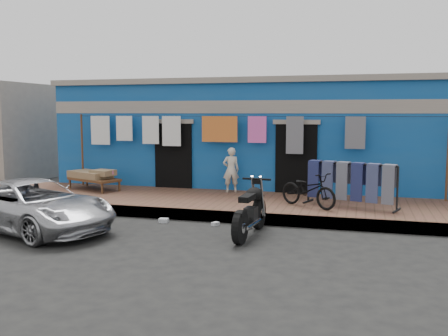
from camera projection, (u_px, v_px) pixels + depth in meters
ground at (196, 239)px, 9.49m from camera, size 80.00×80.00×0.00m
sidewalk at (235, 205)px, 12.34m from camera, size 28.00×3.00×0.25m
curb at (218, 216)px, 10.96m from camera, size 28.00×0.10×0.25m
building at (266, 135)px, 15.98m from camera, size 12.20×5.20×3.36m
clothesline at (212, 134)px, 13.61m from camera, size 10.06×0.06×2.10m
car at (32, 205)px, 10.13m from camera, size 4.16×2.80×1.07m
seated_person at (231, 170)px, 13.46m from camera, size 0.52×0.44×1.22m
bicycle at (308, 186)px, 11.35m from camera, size 1.56×1.26×0.98m
motorcycle at (250, 209)px, 9.69m from camera, size 0.78×1.73×1.08m
charpoy at (94, 180)px, 13.92m from camera, size 2.18×1.93×0.55m
jeans_rack at (351, 184)px, 11.39m from camera, size 2.46×1.73×1.06m
litter_a at (164, 220)px, 10.93m from camera, size 0.21×0.17×0.09m
litter_b at (216, 224)px, 10.62m from camera, size 0.17×0.19×0.08m
litter_c at (246, 226)px, 10.34m from camera, size 0.25×0.28×0.09m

